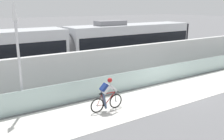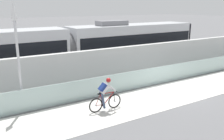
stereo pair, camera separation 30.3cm
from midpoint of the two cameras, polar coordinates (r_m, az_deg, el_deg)
The scene contains 9 objects.
ground_plane at distance 15.31m, azimuth 15.96°, elevation -4.79°, with size 200.00×200.00×0.00m, color slate.
bike_path_deck at distance 15.30m, azimuth 15.96°, elevation -4.77°, with size 32.00×3.20×0.01m, color silver.
glass_parapet at distance 16.37m, azimuth 11.36°, elevation -1.18°, with size 32.00×0.05×1.12m, color #ADC6C1.
concrete_barrier_wall at distance 17.54m, azimuth 7.46°, elevation 2.05°, with size 32.00×0.36×2.31m, color silver.
tram_rail_near at distance 19.74m, azimuth 2.83°, elevation 0.14°, with size 32.00×0.08×0.01m, color #595654.
tram_rail_far at distance 20.90m, azimuth 0.60°, elevation 0.98°, with size 32.00×0.08×0.01m, color #595654.
tram at distance 17.96m, azimuth -9.90°, elevation 4.65°, with size 22.56×2.54×3.81m.
cyclist_on_bike at distance 11.91m, azimuth -0.85°, elevation -5.72°, with size 1.77×0.58×1.61m.
lamp_post_antenna at distance 12.08m, azimuth -20.44°, elevation 5.87°, with size 0.28×0.28×5.20m.
Camera 2 is at (-10.72, -9.68, 4.95)m, focal length 39.66 mm.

